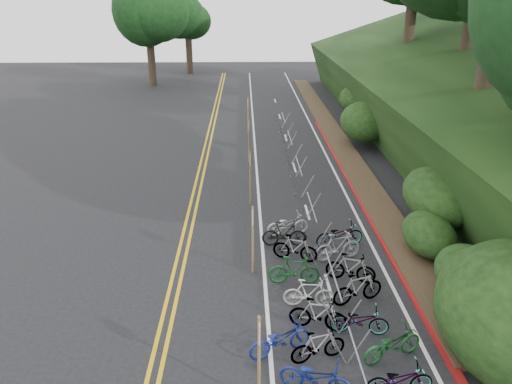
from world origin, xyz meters
TOP-DOWN VIEW (x-y plane):
  - ground at (0.00, 0.00)m, footprint 120.00×120.00m
  - road_markings at (0.63, 10.10)m, footprint 7.47×80.00m
  - red_curb at (5.70, 12.00)m, footprint 0.25×28.00m
  - embankment at (12.96, 19.04)m, footprint 14.30×48.14m
  - bike_rack_front at (2.98, -1.15)m, footprint 1.12×3.21m
  - bike_racks_rest at (3.00, 13.00)m, footprint 1.14×23.00m
  - signpost_near at (0.64, -0.94)m, footprint 0.08×0.40m
  - signposts_rest at (0.60, 14.00)m, footprint 0.08×18.40m
  - bike_front at (1.26, 0.80)m, footprint 1.26×1.90m
  - bike_valet at (2.96, 2.20)m, footprint 3.38×12.75m

SIDE VIEW (x-z plane):
  - ground at x=0.00m, z-range 0.00..0.00m
  - road_markings at x=0.63m, z-range 0.00..0.01m
  - red_curb at x=5.70m, z-range 0.00..0.10m
  - bike_front at x=1.26m, z-range 0.00..0.94m
  - bike_valet at x=2.96m, z-range -0.05..1.01m
  - bike_rack_front at x=2.98m, z-range 0.27..1.39m
  - bike_racks_rest at x=3.00m, z-range 0.27..1.44m
  - signpost_near at x=0.64m, z-range 0.18..2.64m
  - signposts_rest at x=0.60m, z-range 0.18..2.68m
  - embankment at x=12.96m, z-range -1.99..7.12m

